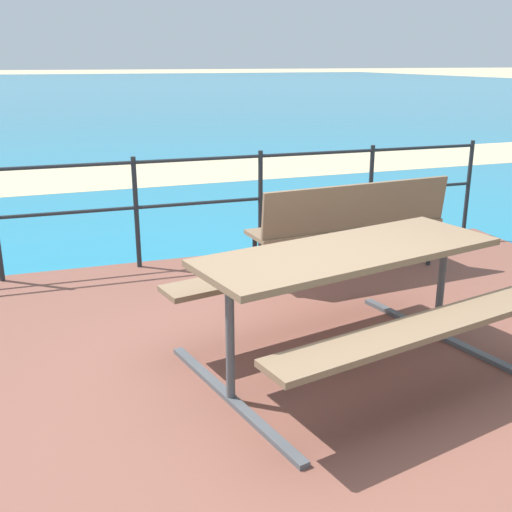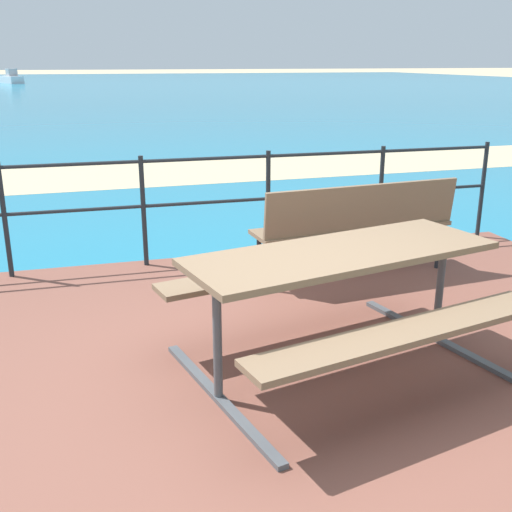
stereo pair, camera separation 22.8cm
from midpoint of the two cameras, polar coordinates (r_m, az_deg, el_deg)
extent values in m
plane|color=tan|center=(3.74, 2.45, -12.53)|extent=(240.00, 240.00, 0.00)
cube|color=brown|center=(3.73, 2.46, -12.13)|extent=(6.40, 5.20, 0.06)
cube|color=teal|center=(43.07, -17.62, 14.48)|extent=(90.00, 90.00, 0.01)
cube|color=tan|center=(10.81, -12.18, 7.37)|extent=(54.04, 3.72, 0.01)
cube|color=#7A6047|center=(3.65, 6.92, 0.39)|extent=(1.97, 1.06, 0.04)
cube|color=#7A6047|center=(3.34, 12.92, -6.63)|extent=(1.88, 0.67, 0.04)
cube|color=#7A6047|center=(4.18, 1.88, -1.17)|extent=(1.88, 0.67, 0.04)
cylinder|color=#4C5156|center=(3.37, -4.38, -7.85)|extent=(0.06, 0.06, 0.74)
cube|color=#4C5156|center=(3.54, -4.24, -13.06)|extent=(0.38, 1.39, 0.03)
cylinder|color=#4C5156|center=(4.30, 15.32, -2.65)|extent=(0.06, 0.06, 0.74)
cube|color=#4C5156|center=(4.43, 14.94, -6.98)|extent=(0.38, 1.39, 0.03)
cube|color=#7A6047|center=(5.46, 7.20, 2.78)|extent=(1.83, 0.57, 0.04)
cube|color=#7A6047|center=(5.26, 8.30, 4.58)|extent=(1.79, 0.25, 0.39)
cylinder|color=#1E2328|center=(6.08, 13.00, 1.93)|extent=(0.04, 0.04, 0.43)
cylinder|color=#1E2328|center=(5.85, 14.75, 1.19)|extent=(0.04, 0.04, 0.43)
cylinder|color=#1E2328|center=(5.28, -1.35, 0.00)|extent=(0.04, 0.04, 0.43)
cylinder|color=#1E2328|center=(5.02, -0.02, -0.95)|extent=(0.04, 0.04, 0.43)
cylinder|color=#1E2328|center=(5.66, -12.17, 3.90)|extent=(0.04, 0.04, 1.01)
cylinder|color=#1E2328|center=(5.90, -0.70, 4.86)|extent=(0.04, 0.04, 1.01)
cylinder|color=#1E2328|center=(6.36, 9.52, 5.55)|extent=(0.04, 0.04, 1.01)
cylinder|color=#1E2328|center=(6.98, 18.16, 6.00)|extent=(0.04, 0.04, 1.01)
cylinder|color=#1E2328|center=(5.66, -6.47, 8.90)|extent=(5.90, 0.03, 0.03)
cylinder|color=#1E2328|center=(5.74, -6.33, 4.90)|extent=(5.90, 0.03, 0.03)
camera|label=1|loc=(0.11, -91.43, -0.46)|focal=43.17mm
camera|label=2|loc=(0.11, 88.57, 0.46)|focal=43.17mm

